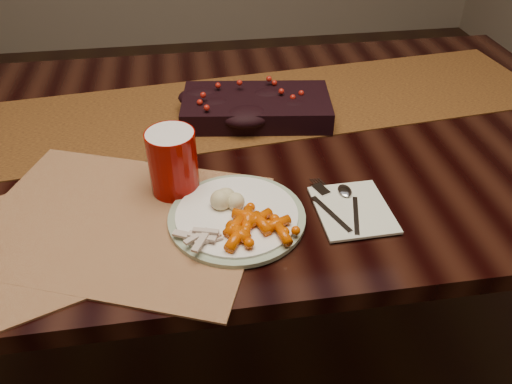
{
  "coord_description": "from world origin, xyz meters",
  "views": [
    {
      "loc": [
        -0.1,
        -0.99,
        1.36
      ],
      "look_at": [
        0.01,
        -0.28,
        0.8
      ],
      "focal_mm": 35.0,
      "sensor_mm": 36.0,
      "label": 1
    }
  ],
  "objects": [
    {
      "name": "turkey_shreds",
      "position": [
        -0.1,
        -0.36,
        0.78
      ],
      "size": [
        0.09,
        0.08,
        0.02
      ],
      "primitive_type": null,
      "rotation": [
        0.0,
        0.0,
        0.26
      ],
      "color": "beige",
      "rests_on": "dinner_plate"
    },
    {
      "name": "table_runner",
      "position": [
        -0.05,
        0.12,
        0.75
      ],
      "size": [
        1.78,
        0.54,
        0.0
      ],
      "primitive_type": "cube",
      "rotation": [
        0.0,
        0.0,
        0.1
      ],
      "color": "#452A06",
      "rests_on": "dining_table"
    },
    {
      "name": "centerpiece",
      "position": [
        0.06,
        0.07,
        0.79
      ],
      "size": [
        0.37,
        0.23,
        0.07
      ],
      "primitive_type": null,
      "rotation": [
        0.0,
        0.0,
        -0.13
      ],
      "color": "black",
      "rests_on": "table_runner"
    },
    {
      "name": "placemat_main",
      "position": [
        -0.24,
        -0.27,
        0.75
      ],
      "size": [
        0.6,
        0.52,
        0.0
      ],
      "primitive_type": "cube",
      "rotation": [
        0.0,
        0.0,
        -0.37
      ],
      "color": "#825B48",
      "rests_on": "dining_table"
    },
    {
      "name": "dinner_plate",
      "position": [
        -0.03,
        -0.3,
        0.76
      ],
      "size": [
        0.29,
        0.29,
        0.01
      ],
      "primitive_type": "cylinder",
      "rotation": [
        0.0,
        0.0,
        -0.14
      ],
      "color": "white",
      "rests_on": "placemat_main"
    },
    {
      "name": "floor",
      "position": [
        0.0,
        0.0,
        0.0
      ],
      "size": [
        5.0,
        5.0,
        0.0
      ],
      "primitive_type": "plane",
      "color": "black",
      "rests_on": "ground"
    },
    {
      "name": "napkin",
      "position": [
        0.19,
        -0.31,
        0.76
      ],
      "size": [
        0.14,
        0.16,
        0.01
      ],
      "primitive_type": "cube",
      "rotation": [
        0.0,
        0.0,
        0.03
      ],
      "color": "silver",
      "rests_on": "placemat_main"
    },
    {
      "name": "dining_table",
      "position": [
        0.0,
        0.0,
        0.38
      ],
      "size": [
        1.8,
        1.0,
        0.75
      ],
      "primitive_type": "cube",
      "color": "black",
      "rests_on": "floor"
    },
    {
      "name": "red_cup",
      "position": [
        -0.14,
        -0.19,
        0.82
      ],
      "size": [
        0.1,
        0.1,
        0.13
      ],
      "primitive_type": "cylinder",
      "rotation": [
        0.0,
        0.0,
        -0.11
      ],
      "color": "#7D0500",
      "rests_on": "placemat_main"
    },
    {
      "name": "mashed_potatoes",
      "position": [
        -0.04,
        -0.26,
        0.79
      ],
      "size": [
        0.09,
        0.08,
        0.04
      ],
      "primitive_type": null,
      "rotation": [
        0.0,
        0.0,
        0.31
      ],
      "color": "beige",
      "rests_on": "dinner_plate"
    },
    {
      "name": "spoon",
      "position": [
        0.19,
        -0.31,
        0.76
      ],
      "size": [
        0.06,
        0.14,
        0.0
      ],
      "primitive_type": null,
      "rotation": [
        0.0,
        0.0,
        -0.27
      ],
      "color": "#BCBCBC",
      "rests_on": "napkin"
    },
    {
      "name": "baby_carrots",
      "position": [
        -0.0,
        -0.35,
        0.78
      ],
      "size": [
        0.11,
        0.09,
        0.02
      ],
      "primitive_type": null,
      "rotation": [
        0.0,
        0.0,
        -0.01
      ],
      "color": "#CC4800",
      "rests_on": "dinner_plate"
    },
    {
      "name": "fork",
      "position": [
        0.14,
        -0.3,
        0.76
      ],
      "size": [
        0.08,
        0.14,
        0.0
      ],
      "primitive_type": null,
      "rotation": [
        0.0,
        0.0,
        0.38
      ],
      "color": "silver",
      "rests_on": "napkin"
    }
  ]
}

